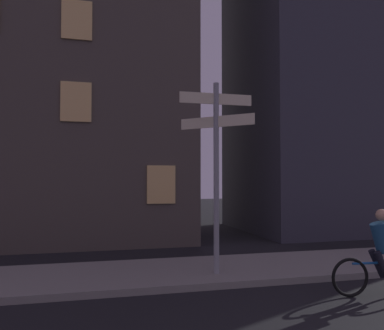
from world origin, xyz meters
TOP-DOWN VIEW (x-y plane):
  - sidewalk_kerb at (0.00, 6.97)m, footprint 40.00×2.67m
  - signpost at (-0.27, 6.40)m, footprint 1.64×1.28m
  - cyclist at (2.33, 4.52)m, footprint 1.81×0.37m
  - building_left_block at (-4.66, 15.17)m, footprint 10.40×9.34m

SIDE VIEW (x-z plane):
  - sidewalk_kerb at x=0.00m, z-range 0.00..0.14m
  - cyclist at x=2.33m, z-range -0.06..1.55m
  - signpost at x=-0.27m, z-range 0.57..4.71m
  - building_left_block at x=-4.66m, z-range 0.00..17.98m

